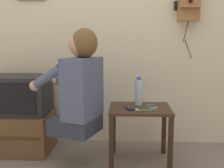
# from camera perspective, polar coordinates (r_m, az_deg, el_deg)

# --- Properties ---
(wall_back) EXTENTS (6.80, 0.05, 2.55)m
(wall_back) POSITION_cam_1_polar(r_m,az_deg,el_deg) (2.99, -2.15, 12.35)
(wall_back) COLOR beige
(wall_back) RESTS_ON ground_plane
(side_table) EXTENTS (0.54, 0.46, 0.51)m
(side_table) POSITION_cam_1_polar(r_m,az_deg,el_deg) (2.53, 5.68, -7.03)
(side_table) COLOR #382316
(side_table) RESTS_ON ground_plane
(person) EXTENTS (0.60, 0.53, 0.89)m
(person) POSITION_cam_1_polar(r_m,az_deg,el_deg) (2.38, -6.60, -0.17)
(person) COLOR #2D3347
(person) RESTS_ON ground_plane
(tv_stand) EXTENTS (0.67, 0.49, 0.38)m
(tv_stand) POSITION_cam_1_polar(r_m,az_deg,el_deg) (2.99, -18.60, -9.17)
(tv_stand) COLOR brown
(tv_stand) RESTS_ON ground_plane
(television) EXTENTS (0.60, 0.42, 0.37)m
(television) POSITION_cam_1_polar(r_m,az_deg,el_deg) (2.89, -18.59, -2.03)
(television) COLOR #232326
(television) RESTS_ON tv_stand
(wall_phone_antique) EXTENTS (0.25, 0.19, 0.74)m
(wall_phone_antique) POSITION_cam_1_polar(r_m,az_deg,el_deg) (2.97, 15.33, 15.45)
(wall_phone_antique) COLOR #9E6B3D
(cell_phone_held) EXTENTS (0.09, 0.14, 0.01)m
(cell_phone_held) POSITION_cam_1_polar(r_m,az_deg,el_deg) (2.44, 3.57, -4.92)
(cell_phone_held) COLOR black
(cell_phone_held) RESTS_ON side_table
(cell_phone_spare) EXTENTS (0.08, 0.13, 0.01)m
(cell_phone_spare) POSITION_cam_1_polar(r_m,az_deg,el_deg) (2.53, 8.13, -4.50)
(cell_phone_spare) COLOR silver
(cell_phone_spare) RESTS_ON side_table
(water_bottle) EXTENTS (0.07, 0.07, 0.26)m
(water_bottle) POSITION_cam_1_polar(r_m,az_deg,el_deg) (2.57, 5.45, -1.59)
(water_bottle) COLOR #ADC6DB
(water_bottle) RESTS_ON side_table
(toothbrush) EXTENTS (0.17, 0.05, 0.02)m
(toothbrush) POSITION_cam_1_polar(r_m,az_deg,el_deg) (2.38, 6.53, -5.32)
(toothbrush) COLOR #4CBF66
(toothbrush) RESTS_ON side_table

